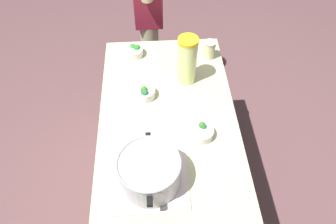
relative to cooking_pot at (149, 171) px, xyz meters
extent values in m
plane|color=brown|center=(0.37, -0.10, -0.98)|extent=(8.00, 8.00, 0.00)
cube|color=#C3BA8C|center=(0.37, -0.10, -0.54)|extent=(1.32, 0.74, 0.89)
cube|color=beige|center=(0.00, 0.00, -0.09)|extent=(0.32, 0.35, 0.01)
cylinder|color=#B7B7BC|center=(0.00, 0.00, -0.01)|extent=(0.28, 0.28, 0.16)
torus|color=#99999E|center=(0.00, 0.00, 0.07)|extent=(0.28, 0.28, 0.01)
cube|color=black|center=(-0.16, 0.00, 0.04)|extent=(0.04, 0.02, 0.02)
cube|color=black|center=(0.16, 0.00, 0.04)|extent=(0.04, 0.02, 0.02)
cylinder|color=#E4F195|center=(0.65, -0.23, 0.05)|extent=(0.11, 0.11, 0.28)
cylinder|color=yellow|center=(0.65, -0.23, 0.20)|extent=(0.11, 0.11, 0.02)
ellipsoid|color=yellow|center=(0.67, -0.23, 0.09)|extent=(0.04, 0.04, 0.01)
cylinder|color=beige|center=(0.85, -0.39, -0.04)|extent=(0.07, 0.07, 0.11)
cylinder|color=#B2AD99|center=(0.85, -0.39, 0.02)|extent=(0.07, 0.07, 0.01)
cylinder|color=silver|center=(0.24, -0.27, -0.07)|extent=(0.13, 0.13, 0.05)
ellipsoid|color=#226930|center=(0.26, -0.28, -0.05)|extent=(0.04, 0.04, 0.04)
ellipsoid|color=#3C6A26|center=(0.27, -0.27, -0.04)|extent=(0.04, 0.04, 0.04)
cylinder|color=silver|center=(0.53, 0.02, -0.07)|extent=(0.12, 0.12, 0.05)
ellipsoid|color=#226626|center=(0.51, 0.02, -0.05)|extent=(0.04, 0.04, 0.05)
ellipsoid|color=#2B6737|center=(0.51, 0.01, -0.04)|extent=(0.04, 0.04, 0.05)
ellipsoid|color=#367D1E|center=(0.53, 0.02, -0.04)|extent=(0.04, 0.04, 0.04)
cylinder|color=silver|center=(0.89, 0.08, -0.07)|extent=(0.12, 0.12, 0.05)
ellipsoid|color=#347D32|center=(0.92, 0.09, -0.05)|extent=(0.04, 0.04, 0.05)
ellipsoid|color=#2A7D26|center=(0.90, 0.06, -0.05)|extent=(0.05, 0.05, 0.05)
cylinder|color=tan|center=(1.32, -0.02, -0.57)|extent=(0.14, 0.14, 0.82)
cylinder|color=tan|center=(1.52, -0.02, -0.57)|extent=(0.14, 0.14, 0.82)
camera|label=1|loc=(-0.69, -0.04, 1.25)|focal=34.00mm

